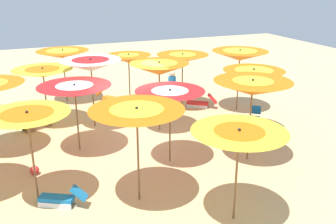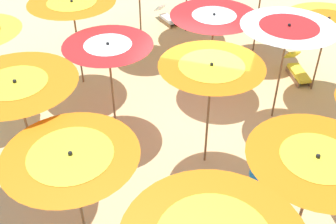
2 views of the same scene
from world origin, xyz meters
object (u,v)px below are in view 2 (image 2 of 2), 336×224
at_px(beach_umbrella_10, 108,51).
at_px(beach_umbrella_14, 17,92).
at_px(beach_umbrella_5, 288,34).
at_px(beach_ball, 183,52).
at_px(beach_umbrella_11, 73,9).
at_px(beach_umbrella_6, 214,22).
at_px(lounger_1, 167,17).
at_px(lounger_2, 298,71).
at_px(beach_umbrella_8, 315,165).
at_px(beach_umbrella_13, 72,163).
at_px(beach_umbrella_9, 211,74).
at_px(beachgoer_0, 258,171).
at_px(beach_umbrella_1, 328,24).
at_px(lounger_5, 123,48).

height_order(beach_umbrella_10, beach_umbrella_14, beach_umbrella_14).
distance_m(beach_umbrella_5, beach_ball, 4.42).
bearing_deg(beach_umbrella_5, beach_umbrella_11, 90.26).
bearing_deg(beach_umbrella_10, beach_umbrella_6, -37.57).
relative_size(lounger_1, lounger_2, 0.80).
distance_m(beach_umbrella_8, beach_umbrella_10, 5.06).
relative_size(beach_umbrella_13, beach_ball, 9.03).
distance_m(lounger_2, beach_ball, 3.54).
height_order(beach_umbrella_5, beach_umbrella_6, beach_umbrella_5).
xyz_separation_m(beach_umbrella_14, lounger_2, (5.91, -4.95, -2.07)).
distance_m(beach_umbrella_9, beach_umbrella_10, 2.53).
bearing_deg(beach_ball, lounger_1, 29.72).
height_order(beach_umbrella_11, beach_ball, beach_umbrella_11).
xyz_separation_m(beach_umbrella_6, beachgoer_0, (-3.98, -1.80, -0.99)).
relative_size(beach_umbrella_11, beach_umbrella_13, 1.05).
relative_size(beach_umbrella_1, beach_umbrella_10, 0.95).
relative_size(lounger_2, lounger_5, 1.16).
bearing_deg(beach_umbrella_13, beach_umbrella_6, -8.54).
xyz_separation_m(beach_umbrella_10, beach_umbrella_14, (-2.24, 0.76, 0.22)).
relative_size(lounger_5, beachgoer_0, 0.65).
distance_m(beach_umbrella_1, beach_umbrella_11, 6.50).
distance_m(beach_umbrella_6, beach_umbrella_14, 5.34).
relative_size(beach_umbrella_5, lounger_5, 2.16).
xyz_separation_m(beach_umbrella_10, beachgoer_0, (-1.57, -3.65, -1.08)).
relative_size(beachgoer_0, beach_ball, 7.05).
height_order(beach_umbrella_1, beach_umbrella_11, beach_umbrella_11).
xyz_separation_m(beach_umbrella_9, beach_umbrella_11, (2.09, 4.11, -0.07)).
relative_size(beach_umbrella_11, beach_umbrella_14, 0.97).
distance_m(beach_umbrella_10, lounger_5, 4.03).
xyz_separation_m(beach_umbrella_10, beach_ball, (3.86, -0.65, -1.93)).
bearing_deg(beach_umbrella_14, beach_umbrella_1, -45.17).
height_order(beach_umbrella_11, beachgoer_0, beach_umbrella_11).
distance_m(beach_umbrella_13, beachgoer_0, 3.47).
bearing_deg(beach_umbrella_8, beach_umbrella_11, 57.74).
bearing_deg(beach_umbrella_1, beach_umbrella_9, 149.52).
bearing_deg(beach_umbrella_11, lounger_5, -13.81).
distance_m(beach_umbrella_11, beach_umbrella_13, 5.61).
bearing_deg(beach_umbrella_13, beach_umbrella_10, 15.67).
bearing_deg(beach_umbrella_5, beachgoer_0, 178.88).
relative_size(beach_umbrella_8, beach_umbrella_9, 0.92).
bearing_deg(beach_umbrella_6, beach_umbrella_8, -151.21).
height_order(beach_umbrella_10, beachgoer_0, beach_umbrella_10).
height_order(beach_umbrella_1, lounger_2, beach_umbrella_1).
distance_m(beach_umbrella_6, lounger_1, 4.70).
bearing_deg(beach_umbrella_6, beach_umbrella_9, -168.72).
distance_m(lounger_1, beach_ball, 2.49).
distance_m(beach_umbrella_6, beach_umbrella_13, 5.92).
bearing_deg(lounger_1, beach_umbrella_11, -61.66).
xyz_separation_m(beachgoer_0, beach_ball, (5.43, 3.00, -0.85)).
distance_m(beach_umbrella_5, beach_umbrella_14, 5.85).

